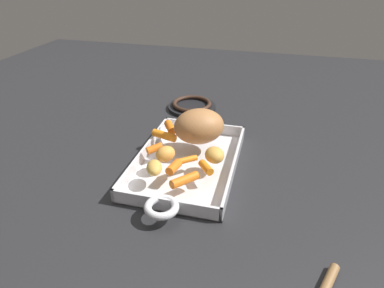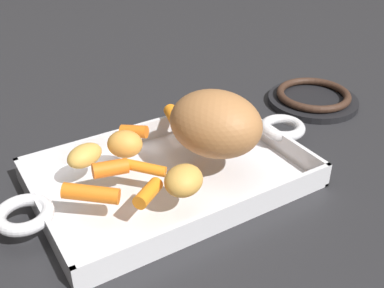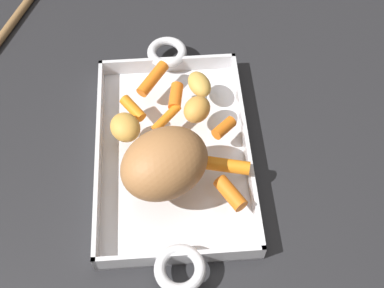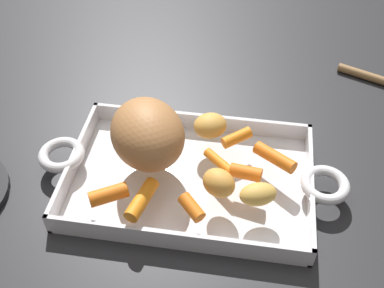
% 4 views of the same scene
% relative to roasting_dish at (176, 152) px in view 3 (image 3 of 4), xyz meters
% --- Properties ---
extents(ground_plane, '(2.40, 2.40, 0.00)m').
position_rel_roasting_dish_xyz_m(ground_plane, '(0.00, 0.00, -0.01)').
color(ground_plane, '#232326').
extents(roasting_dish, '(0.48, 0.25, 0.04)m').
position_rel_roasting_dish_xyz_m(roasting_dish, '(0.00, 0.00, 0.00)').
color(roasting_dish, silver).
rests_on(roasting_dish, ground_plane).
extents(pork_roast, '(0.16, 0.17, 0.09)m').
position_rel_roasting_dish_xyz_m(pork_roast, '(0.07, -0.01, 0.07)').
color(pork_roast, '#AB7141').
rests_on(pork_roast, roasting_dish).
extents(baby_carrot_short, '(0.05, 0.05, 0.02)m').
position_rel_roasting_dish_xyz_m(baby_carrot_short, '(-0.04, -0.01, 0.04)').
color(baby_carrot_short, orange).
rests_on(baby_carrot_short, roasting_dish).
extents(baby_carrot_southeast, '(0.04, 0.07, 0.02)m').
position_rel_roasting_dish_xyz_m(baby_carrot_southeast, '(0.05, 0.08, 0.04)').
color(baby_carrot_southeast, orange).
rests_on(baby_carrot_southeast, roasting_dish).
extents(baby_carrot_northwest, '(0.07, 0.06, 0.03)m').
position_rel_roasting_dish_xyz_m(baby_carrot_northwest, '(-0.13, -0.03, 0.04)').
color(baby_carrot_northwest, orange).
rests_on(baby_carrot_northwest, roasting_dish).
extents(baby_carrot_southwest, '(0.04, 0.04, 0.02)m').
position_rel_roasting_dish_xyz_m(baby_carrot_southwest, '(-0.02, 0.08, 0.04)').
color(baby_carrot_southwest, orange).
rests_on(baby_carrot_southwest, roasting_dish).
extents(baby_carrot_long, '(0.05, 0.04, 0.02)m').
position_rel_roasting_dish_xyz_m(baby_carrot_long, '(-0.07, -0.06, 0.04)').
color(baby_carrot_long, orange).
rests_on(baby_carrot_long, roasting_dish).
extents(baby_carrot_center_right, '(0.05, 0.03, 0.02)m').
position_rel_roasting_dish_xyz_m(baby_carrot_center_right, '(-0.09, 0.01, 0.04)').
color(baby_carrot_center_right, orange).
rests_on(baby_carrot_center_right, roasting_dish).
extents(baby_carrot_northeast, '(0.06, 0.05, 0.02)m').
position_rel_roasting_dish_xyz_m(baby_carrot_northeast, '(0.10, 0.08, 0.04)').
color(baby_carrot_northeast, orange).
rests_on(baby_carrot_northeast, roasting_dish).
extents(potato_golden_large, '(0.06, 0.05, 0.03)m').
position_rel_roasting_dish_xyz_m(potato_golden_large, '(-0.11, 0.05, 0.04)').
color(potato_golden_large, gold).
rests_on(potato_golden_large, roasting_dish).
extents(potato_whole, '(0.06, 0.06, 0.04)m').
position_rel_roasting_dish_xyz_m(potato_whole, '(-0.05, 0.04, 0.05)').
color(potato_whole, gold).
rests_on(potato_whole, roasting_dish).
extents(potato_corner, '(0.07, 0.07, 0.04)m').
position_rel_roasting_dish_xyz_m(potato_corner, '(-0.02, -0.07, 0.05)').
color(potato_corner, gold).
rests_on(potato_corner, roasting_dish).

